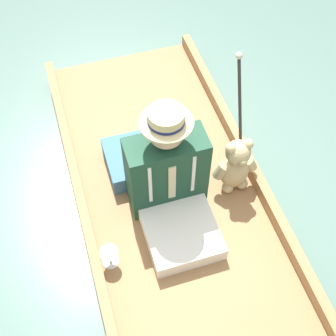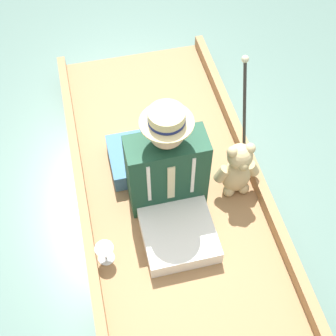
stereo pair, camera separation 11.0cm
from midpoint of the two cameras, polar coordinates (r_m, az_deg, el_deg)
ground_plane at (r=3.14m, az=1.66°, el=-5.52°), size 16.00×16.00×0.00m
punt_boat at (r=3.07m, az=1.69°, el=-4.77°), size 1.19×2.92×0.23m
seat_cushion at (r=3.14m, az=-1.19°, el=1.47°), size 0.54×0.38×0.13m
seated_person at (r=2.75m, az=1.32°, el=-1.51°), size 0.47×0.67×0.80m
teddy_bear at (r=2.95m, az=9.53°, el=-0.26°), size 0.30×0.18×0.43m
wine_glass at (r=2.75m, az=-6.58°, el=-10.02°), size 0.11×0.11×0.13m
walking_cane at (r=2.90m, az=10.39°, el=6.79°), size 0.04×0.32×0.81m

